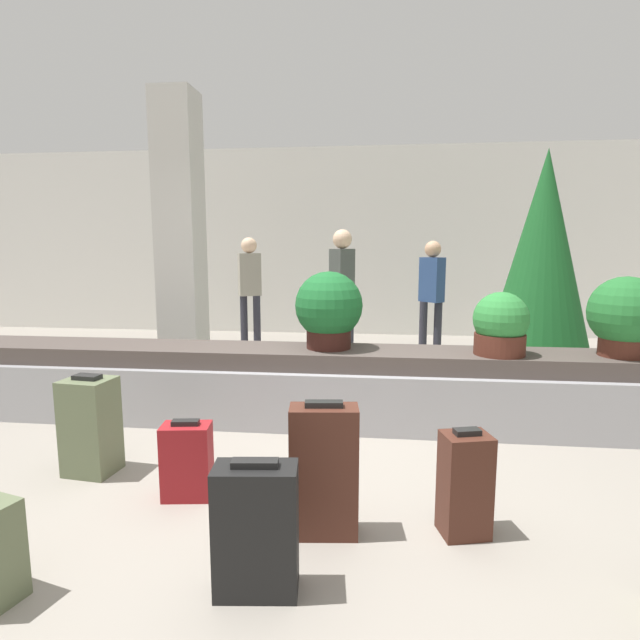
% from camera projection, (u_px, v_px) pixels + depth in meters
% --- Properties ---
extents(ground_plane, '(18.00, 18.00, 0.00)m').
position_uv_depth(ground_plane, '(298.00, 485.00, 3.20)').
color(ground_plane, gray).
extents(back_wall, '(18.00, 0.06, 3.20)m').
position_uv_depth(back_wall, '(350.00, 242.00, 8.62)').
color(back_wall, silver).
rests_on(back_wall, ground_plane).
extents(carousel, '(6.79, 0.74, 0.65)m').
position_uv_depth(carousel, '(320.00, 386.00, 4.37)').
color(carousel, '#9E9EA3').
rests_on(carousel, ground_plane).
extents(pillar, '(0.45, 0.45, 3.20)m').
position_uv_depth(pillar, '(181.00, 240.00, 5.59)').
color(pillar, beige).
rests_on(pillar, ground_plane).
extents(suitcase_1, '(0.28, 0.25, 0.58)m').
position_uv_depth(suitcase_1, '(465.00, 484.00, 2.63)').
color(suitcase_1, '#472319').
rests_on(suitcase_1, ground_plane).
extents(suitcase_2, '(0.34, 0.30, 0.68)m').
position_uv_depth(suitcase_2, '(90.00, 426.00, 3.35)').
color(suitcase_2, '#5B6647').
rests_on(suitcase_2, ground_plane).
extents(suitcase_3, '(0.38, 0.23, 0.62)m').
position_uv_depth(suitcase_3, '(256.00, 529.00, 2.18)').
color(suitcase_3, black).
rests_on(suitcase_3, ground_plane).
extents(suitcase_5, '(0.37, 0.21, 0.73)m').
position_uv_depth(suitcase_5, '(324.00, 471.00, 2.62)').
color(suitcase_5, '#472319').
rests_on(suitcase_5, ground_plane).
extents(suitcase_6, '(0.31, 0.22, 0.49)m').
position_uv_depth(suitcase_6, '(187.00, 461.00, 3.02)').
color(suitcase_6, maroon).
rests_on(suitcase_6, ground_plane).
extents(potted_plant_0, '(0.58, 0.58, 0.67)m').
position_uv_depth(potted_plant_0, '(329.00, 309.00, 4.30)').
color(potted_plant_0, '#381914').
rests_on(potted_plant_0, carousel).
extents(potted_plant_1, '(0.44, 0.44, 0.51)m').
position_uv_depth(potted_plant_1, '(500.00, 325.00, 4.04)').
color(potted_plant_1, '#4C2319').
rests_on(potted_plant_1, carousel).
extents(potted_plant_2, '(0.56, 0.56, 0.64)m').
position_uv_depth(potted_plant_2, '(625.00, 316.00, 3.97)').
color(potted_plant_2, '#4C2319').
rests_on(potted_plant_2, carousel).
extents(traveler_0, '(0.32, 0.37, 1.74)m').
position_uv_depth(traveler_0, '(342.00, 284.00, 6.36)').
color(traveler_0, '#282833').
rests_on(traveler_0, ground_plane).
extents(traveler_1, '(0.35, 0.36, 1.60)m').
position_uv_depth(traveler_1, '(432.00, 289.00, 6.86)').
color(traveler_1, '#282833').
rests_on(traveler_1, ground_plane).
extents(traveler_2, '(0.37, 0.30, 1.66)m').
position_uv_depth(traveler_2, '(250.00, 283.00, 7.44)').
color(traveler_2, '#282833').
rests_on(traveler_2, ground_plane).
extents(decorated_tree, '(1.18, 1.18, 2.55)m').
position_uv_depth(decorated_tree, '(542.00, 262.00, 5.37)').
color(decorated_tree, '#4C331E').
rests_on(decorated_tree, ground_plane).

